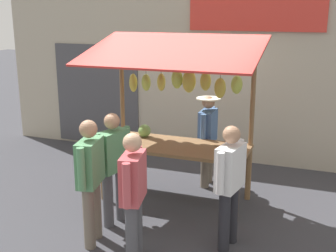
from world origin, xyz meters
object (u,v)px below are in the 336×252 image
at_px(vendor_with_sunhat, 208,134).
at_px(shopper_with_ponytail, 133,190).
at_px(market_stall, 177,99).
at_px(shopper_in_grey_tee, 230,179).
at_px(shopper_in_striped_shirt, 113,162).
at_px(shopper_with_shopping_bag, 91,174).

height_order(vendor_with_sunhat, shopper_with_ponytail, shopper_with_ponytail).
distance_m(market_stall, shopper_in_grey_tee, 1.70).
height_order(vendor_with_sunhat, shopper_in_striped_shirt, shopper_in_striped_shirt).
bearing_deg(shopper_in_grey_tee, shopper_in_striped_shirt, 97.85).
bearing_deg(shopper_with_shopping_bag, market_stall, -29.38).
relative_size(shopper_with_shopping_bag, shopper_in_striped_shirt, 1.03).
bearing_deg(shopper_in_striped_shirt, shopper_with_ponytail, -125.19).
bearing_deg(market_stall, vendor_with_sunhat, -112.94).
bearing_deg(shopper_in_grey_tee, shopper_with_ponytail, 136.82).
relative_size(market_stall, shopper_in_grey_tee, 1.62).
bearing_deg(shopper_in_grey_tee, market_stall, 53.36).
bearing_deg(market_stall, shopper_in_grey_tee, 133.28).
bearing_deg(shopper_with_shopping_bag, shopper_in_striped_shirt, -12.68).
distance_m(shopper_with_ponytail, shopper_in_striped_shirt, 1.00).
distance_m(vendor_with_sunhat, shopper_in_grey_tee, 1.98).
bearing_deg(shopper_with_ponytail, shopper_with_shopping_bag, 61.60).
relative_size(vendor_with_sunhat, shopper_in_grey_tee, 0.98).
height_order(shopper_with_shopping_bag, shopper_with_ponytail, shopper_with_shopping_bag).
height_order(market_stall, shopper_in_striped_shirt, market_stall).
height_order(shopper_with_ponytail, shopper_in_grey_tee, shopper_with_ponytail).
distance_m(market_stall, shopper_with_ponytail, 1.97).
relative_size(shopper_with_shopping_bag, shopper_with_ponytail, 1.03).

